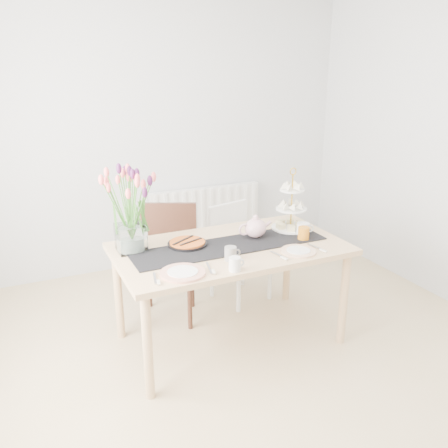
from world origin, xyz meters
name	(u,v)px	position (x,y,z in m)	size (l,w,h in m)	color
room_shell	(275,190)	(0.00, 0.00, 1.30)	(4.50, 4.50, 4.50)	tan
radiator	(206,215)	(0.50, 2.19, 0.45)	(1.20, 0.08, 0.60)	white
dining_table	(230,256)	(0.01, 0.59, 0.67)	(1.60, 0.90, 0.75)	tan
chair_brown	(168,253)	(-0.26, 1.18, 0.53)	(0.59, 0.59, 0.91)	#321912
chair_white	(235,245)	(0.37, 1.23, 0.48)	(0.49, 0.49, 0.83)	white
table_runner	(230,246)	(0.01, 0.59, 0.75)	(1.40, 0.35, 0.01)	black
tulip_vase	(128,198)	(-0.64, 0.80, 1.13)	(0.68, 0.68, 0.58)	silver
cake_stand	(291,214)	(0.59, 0.71, 0.87)	(0.29, 0.29, 0.43)	gold
teapot	(255,228)	(0.25, 0.66, 0.83)	(0.25, 0.20, 0.17)	silver
cream_jug	(303,229)	(0.60, 0.56, 0.80)	(0.09, 0.09, 0.09)	silver
tart_tin	(187,244)	(-0.26, 0.72, 0.77)	(0.28, 0.28, 0.03)	black
mug_grey	(230,254)	(-0.10, 0.36, 0.80)	(0.08, 0.08, 0.09)	gray
mug_white	(235,264)	(-0.14, 0.20, 0.79)	(0.07, 0.07, 0.09)	silver
mug_orange	(304,234)	(0.55, 0.48, 0.80)	(0.08, 0.08, 0.10)	orange
plate_left	(183,273)	(-0.45, 0.30, 0.76)	(0.28, 0.28, 0.01)	silver
plate_right	(298,251)	(0.38, 0.30, 0.76)	(0.24, 0.24, 0.01)	white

